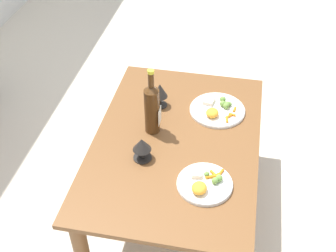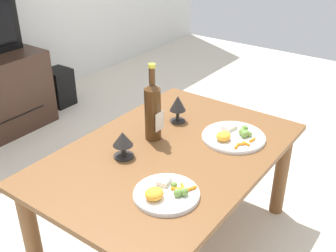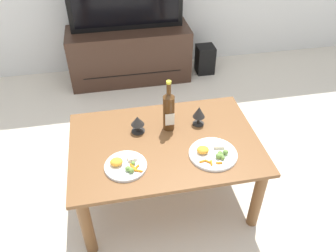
# 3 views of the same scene
# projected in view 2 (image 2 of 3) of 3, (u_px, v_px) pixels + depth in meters

# --- Properties ---
(ground_plane) EXTENTS (6.40, 6.40, 0.00)m
(ground_plane) POSITION_uv_depth(u_px,v_px,m) (170.00, 240.00, 1.98)
(ground_plane) COLOR beige
(dining_table) EXTENTS (1.17, 0.79, 0.51)m
(dining_table) POSITION_uv_depth(u_px,v_px,m) (170.00, 168.00, 1.78)
(dining_table) COLOR brown
(dining_table) RESTS_ON ground_plane
(floor_speaker) EXTENTS (0.19, 0.19, 0.30)m
(floor_speaker) POSITION_uv_depth(u_px,v_px,m) (59.00, 87.00, 3.30)
(floor_speaker) COLOR black
(floor_speaker) RESTS_ON ground_plane
(wine_bottle) EXTENTS (0.07, 0.08, 0.35)m
(wine_bottle) POSITION_uv_depth(u_px,v_px,m) (153.00, 109.00, 1.78)
(wine_bottle) COLOR #4C2D14
(wine_bottle) RESTS_ON dining_table
(goblet_left) EXTENTS (0.09, 0.09, 0.12)m
(goblet_left) POSITION_uv_depth(u_px,v_px,m) (123.00, 141.00, 1.67)
(goblet_left) COLOR black
(goblet_left) RESTS_ON dining_table
(goblet_right) EXTENTS (0.08, 0.08, 0.14)m
(goblet_right) POSITION_uv_depth(u_px,v_px,m) (178.00, 105.00, 1.95)
(goblet_right) COLOR black
(goblet_right) RESTS_ON dining_table
(dinner_plate_left) EXTENTS (0.24, 0.24, 0.05)m
(dinner_plate_left) POSITION_uv_depth(u_px,v_px,m) (166.00, 193.00, 1.46)
(dinner_plate_left) COLOR white
(dinner_plate_left) RESTS_ON dining_table
(dinner_plate_right) EXTENTS (0.29, 0.29, 0.05)m
(dinner_plate_right) POSITION_uv_depth(u_px,v_px,m) (233.00, 136.00, 1.83)
(dinner_plate_right) COLOR white
(dinner_plate_right) RESTS_ON dining_table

